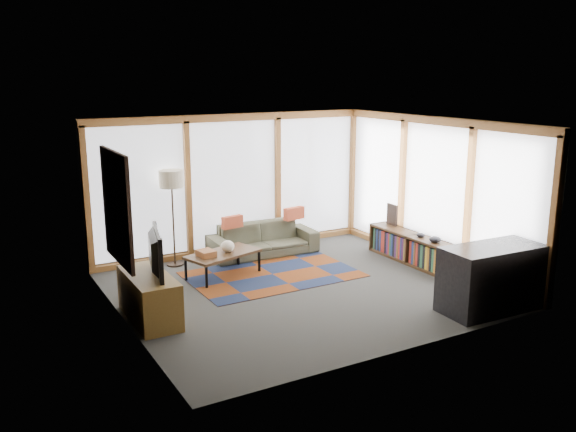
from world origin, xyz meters
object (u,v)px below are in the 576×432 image
bookshelf (413,249)px  bar_counter (492,278)px  tv_console (149,297)px  coffee_table (223,264)px  television (150,252)px  floor_lamp (173,218)px  sofa (263,239)px

bookshelf → bar_counter: bearing=-102.4°
bookshelf → bar_counter: bar_counter is taller
bookshelf → tv_console: (-4.86, -0.18, 0.06)m
coffee_table → tv_console: (-1.62, -1.19, 0.12)m
tv_console → television: 0.63m
floor_lamp → television: floor_lamp is taller
sofa → bar_counter: bearing=-66.0°
bookshelf → tv_console: bearing=-177.9°
bookshelf → television: 4.86m
floor_lamp → coffee_table: bearing=-62.9°
coffee_table → tv_console: tv_console is taller
floor_lamp → bookshelf: floor_lamp is taller
sofa → bar_counter: bar_counter is taller
coffee_table → bookshelf: 3.40m
floor_lamp → coffee_table: 1.28m
floor_lamp → television: bearing=-116.4°
television → bar_counter: television is taller
floor_lamp → bar_counter: size_ratio=1.14×
coffee_table → television: 2.09m
tv_console → bar_counter: size_ratio=0.87×
bar_counter → tv_console: bearing=157.5°
coffee_table → bar_counter: size_ratio=0.83×
sofa → television: 3.40m
sofa → television: television is taller
floor_lamp → bookshelf: bearing=-28.0°
bookshelf → sofa: bearing=139.4°
bar_counter → bookshelf: bearing=80.1°
coffee_table → bookshelf: size_ratio=0.58×
sofa → bookshelf: size_ratio=0.96×
coffee_table → television: bearing=-143.6°
coffee_table → floor_lamp: bearing=117.1°
coffee_table → television: television is taller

